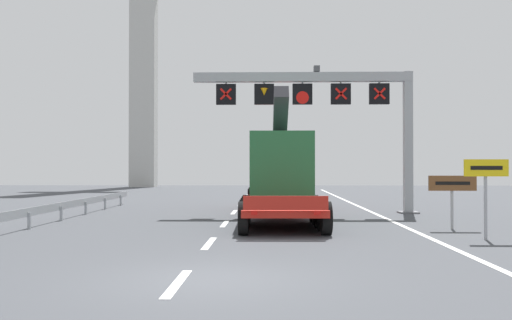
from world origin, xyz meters
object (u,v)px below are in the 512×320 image
object	(u,v)px
overhead_lane_gantry	(330,100)
tourist_info_sign_brown	(452,188)
bridge_pylon_distant	(144,23)
heavy_haul_truck_red	(278,172)
exit_sign_yellow	(486,179)

from	to	relation	value
overhead_lane_gantry	tourist_info_sign_brown	world-z (taller)	overhead_lane_gantry
overhead_lane_gantry	bridge_pylon_distant	size ratio (longest dim) A/B	0.30
heavy_haul_truck_red	tourist_info_sign_brown	bearing A→B (deg)	-42.21
overhead_lane_gantry	exit_sign_yellow	xyz separation A→B (m)	(3.73, -9.77, -3.63)
overhead_lane_gantry	exit_sign_yellow	bearing A→B (deg)	-69.13
overhead_lane_gantry	heavy_haul_truck_red	distance (m)	4.52
heavy_haul_truck_red	bridge_pylon_distant	bearing A→B (deg)	111.81
tourist_info_sign_brown	exit_sign_yellow	bearing A→B (deg)	-87.84
heavy_haul_truck_red	tourist_info_sign_brown	size ratio (longest dim) A/B	7.35
exit_sign_yellow	bridge_pylon_distant	size ratio (longest dim) A/B	0.07
heavy_haul_truck_red	tourist_info_sign_brown	world-z (taller)	heavy_haul_truck_red
exit_sign_yellow	bridge_pylon_distant	xyz separation A→B (m)	(-20.74, 44.61, 16.49)
exit_sign_yellow	tourist_info_sign_brown	size ratio (longest dim) A/B	1.28
overhead_lane_gantry	exit_sign_yellow	distance (m)	11.07
exit_sign_yellow	overhead_lane_gantry	bearing A→B (deg)	110.87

